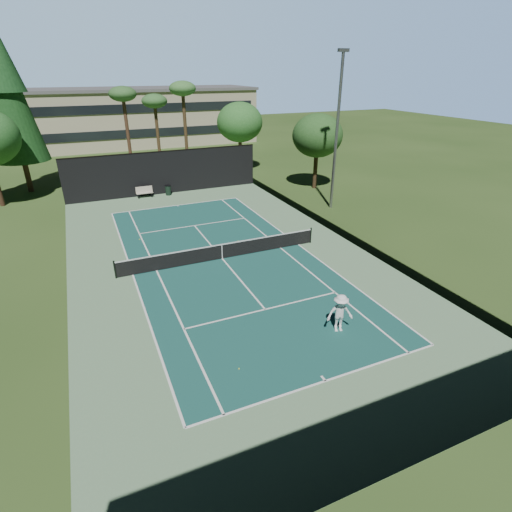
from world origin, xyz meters
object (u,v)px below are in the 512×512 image
Objects in this scene: tennis_net at (222,251)px; trash_bin at (168,190)px; park_bench at (144,192)px; player at (340,313)px; tennis_ball_b at (156,255)px; tennis_ball_c at (238,241)px; tennis_ball_a at (239,369)px; tennis_ball_d at (139,239)px.

tennis_net is 15.36m from trash_bin.
park_bench is 1.59× the size of trash_bin.
tennis_ball_b is (-6.06, 11.44, -0.90)m from player.
tennis_ball_b is 0.06× the size of trash_bin.
tennis_ball_c is 13.89m from park_bench.
player reaches higher than tennis_ball_b.
tennis_ball_c is (4.72, 12.15, 0.00)m from tennis_ball_a.
tennis_net is 167.27× the size of tennis_ball_d.
player reaches higher than park_bench.
player is 27.72× the size of tennis_ball_c.
player is 5.23m from tennis_ball_a.
trash_bin reaches higher than tennis_ball_b.
tennis_net is at bearing -50.93° from tennis_ball_d.
tennis_ball_a is at bearing -91.39° from park_bench.
tennis_ball_b is at bearing 132.65° from player.
tennis_ball_c is at bearing 68.77° from tennis_ball_a.
tennis_ball_d is 0.08× the size of trash_bin.
trash_bin is (3.74, 13.24, 0.45)m from tennis_ball_b.
park_bench is (-2.17, 15.48, -0.01)m from tennis_net.
tennis_ball_b is 0.04× the size of park_bench.
tennis_net is at bearing -29.70° from tennis_ball_b.
tennis_ball_a is 25.42m from park_bench.
park_bench reaches higher than tennis_ball_a.
player is (2.34, -9.32, 0.37)m from tennis_net.
player is 1.24× the size of park_bench.
tennis_ball_a is 13.03m from tennis_ball_c.
trash_bin reaches higher than tennis_ball_d.
tennis_net reaches higher than tennis_ball_c.
player is at bearing -84.61° from trash_bin.
tennis_ball_c is (5.66, 0.10, 0.00)m from tennis_ball_b.
player is 24.07× the size of tennis_ball_d.
player is 24.79m from trash_bin.
tennis_ball_c is 0.07× the size of trash_bin.
tennis_ball_a reaches higher than tennis_ball_b.
tennis_ball_d is (-6.21, 3.05, 0.01)m from tennis_ball_c.
park_bench reaches higher than tennis_ball_d.
tennis_ball_c is 13.28m from trash_bin.
tennis_ball_c is at bearing -26.11° from tennis_ball_d.
park_bench is at bearing 88.61° from tennis_ball_a.
trash_bin is at bearing 66.97° from tennis_ball_d.
trash_bin is at bearing 89.97° from tennis_net.
tennis_ball_a is 12.09m from tennis_ball_b.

